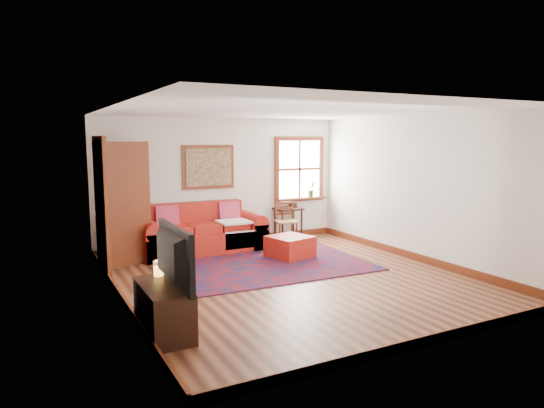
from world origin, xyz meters
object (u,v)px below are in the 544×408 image
side_table (288,214)px  media_cabinet (164,310)px  ladder_back_chair (285,219)px  red_ottoman (290,247)px  red_leather_sofa (202,236)px

side_table → media_cabinet: size_ratio=0.67×
ladder_back_chair → red_ottoman: bearing=-115.5°
red_leather_sofa → side_table: bearing=6.4°
red_leather_sofa → side_table: 2.00m
side_table → ladder_back_chair: bearing=-130.5°
red_leather_sofa → ladder_back_chair: size_ratio=2.62×
red_leather_sofa → side_table: (1.97, 0.22, 0.24)m
red_ottoman → ladder_back_chair: ladder_back_chair is taller
ladder_back_chair → media_cabinet: bearing=-134.7°
ladder_back_chair → media_cabinet: 4.90m
media_cabinet → red_ottoman: bearing=38.7°
side_table → ladder_back_chair: size_ratio=0.76×
red_leather_sofa → media_cabinet: (-1.66, -3.48, -0.03)m
red_leather_sofa → side_table: size_ratio=3.46×
side_table → media_cabinet: 5.20m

